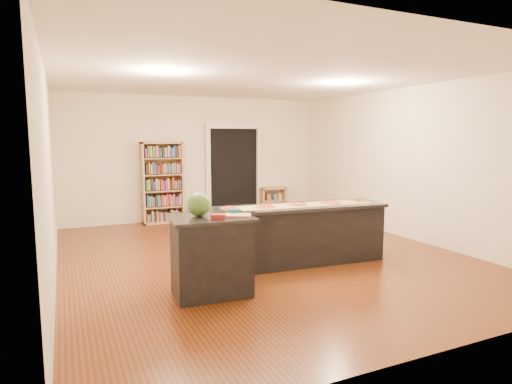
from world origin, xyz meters
name	(u,v)px	position (x,y,z in m)	size (l,w,h in m)	color
room	(261,168)	(0.00, 0.00, 1.40)	(6.00, 7.00, 2.80)	beige
doorway	(234,166)	(0.90, 3.46, 1.20)	(1.40, 0.09, 2.21)	black
kitchen_island	(298,234)	(0.33, -0.62, 0.44)	(2.66, 0.72, 0.88)	black
side_counter	(211,255)	(-1.28, -1.32, 0.48)	(0.96, 0.70, 0.95)	black
bookshelf	(163,183)	(-0.85, 3.29, 0.89)	(0.89, 0.32, 1.79)	tan
low_shelf	(273,201)	(1.87, 3.31, 0.33)	(0.66, 0.28, 0.66)	tan
waste_bin	(193,214)	(-0.19, 3.25, 0.16)	(0.22, 0.22, 0.32)	#5695C0
kraft_paper	(299,205)	(0.33, -0.62, 0.88)	(2.31, 0.42, 0.00)	#A68456
watermelon	(199,204)	(-1.40, -1.23, 1.09)	(0.29, 0.29, 0.29)	#144214
cutting_board	(237,215)	(-0.98, -1.43, 0.96)	(0.31, 0.21, 0.02)	tan
package_red	(218,217)	(-1.25, -1.50, 0.98)	(0.16, 0.11, 0.06)	maroon
package_teal	(234,211)	(-0.96, -1.26, 0.98)	(0.16, 0.16, 0.06)	#195966
pizza_a	(229,208)	(-0.73, -0.49, 0.89)	(0.24, 0.24, 0.02)	#B07C43
pizza_b	(265,206)	(-0.20, -0.57, 0.89)	(0.27, 0.27, 0.02)	#B07C43
pizza_c	(298,204)	(0.33, -0.60, 0.89)	(0.29, 0.29, 0.02)	#B07C43
pizza_d	(330,203)	(0.86, -0.66, 0.89)	(0.30, 0.30, 0.02)	#B07C43
pizza_e	(358,200)	(1.39, -0.65, 0.89)	(0.25, 0.25, 0.02)	#B07C43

